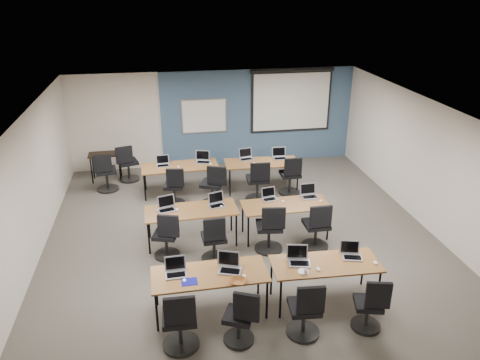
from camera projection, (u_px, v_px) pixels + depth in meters
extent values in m
cube|color=#6B6354|center=(243.00, 240.00, 9.67)|extent=(8.00, 9.00, 0.02)
cube|color=white|center=(243.00, 113.00, 8.60)|extent=(8.00, 9.00, 0.02)
cube|color=beige|center=(215.00, 118.00, 13.21)|extent=(8.00, 0.04, 2.70)
cube|color=beige|center=(318.00, 342.00, 5.06)|extent=(8.00, 0.04, 2.70)
cube|color=beige|center=(27.00, 195.00, 8.50)|extent=(0.04, 9.00, 2.70)
cube|color=beige|center=(431.00, 167.00, 9.77)|extent=(0.04, 9.00, 2.70)
cube|color=#3D5977|center=(258.00, 117.00, 13.38)|extent=(5.50, 0.04, 2.70)
cube|color=#ADADAD|center=(204.00, 116.00, 13.06)|extent=(1.28, 0.02, 0.98)
cube|color=white|center=(204.00, 116.00, 13.05)|extent=(1.20, 0.02, 0.90)
cube|color=black|center=(291.00, 100.00, 13.30)|extent=(2.32, 0.03, 1.82)
cube|color=white|center=(291.00, 102.00, 13.31)|extent=(2.20, 0.02, 1.62)
cylinder|color=black|center=(293.00, 71.00, 12.96)|extent=(2.40, 0.10, 0.10)
cube|color=#9D6441|center=(210.00, 274.00, 7.32)|extent=(1.82, 0.76, 0.03)
cylinder|color=black|center=(157.00, 312.00, 7.03)|extent=(0.04, 0.04, 0.70)
cylinder|color=black|center=(267.00, 300.00, 7.31)|extent=(0.04, 0.04, 0.70)
cylinder|color=black|center=(156.00, 287.00, 7.61)|extent=(0.04, 0.04, 0.70)
cylinder|color=black|center=(258.00, 277.00, 7.88)|extent=(0.04, 0.04, 0.70)
cube|color=brown|center=(326.00, 264.00, 7.59)|extent=(1.76, 0.73, 0.03)
cylinder|color=black|center=(280.00, 299.00, 7.32)|extent=(0.04, 0.04, 0.70)
cylinder|color=black|center=(379.00, 288.00, 7.58)|extent=(0.04, 0.04, 0.70)
cylinder|color=black|center=(271.00, 277.00, 7.88)|extent=(0.04, 0.04, 0.70)
cylinder|color=black|center=(363.00, 267.00, 8.14)|extent=(0.04, 0.04, 0.70)
cube|color=#9B7344|center=(191.00, 210.00, 9.34)|extent=(1.84, 0.77, 0.03)
cylinder|color=black|center=(149.00, 238.00, 9.05)|extent=(0.04, 0.04, 0.70)
cylinder|color=black|center=(236.00, 231.00, 9.33)|extent=(0.04, 0.04, 0.70)
cylinder|color=black|center=(149.00, 223.00, 9.64)|extent=(0.04, 0.04, 0.70)
cylinder|color=black|center=(231.00, 216.00, 9.91)|extent=(0.04, 0.04, 0.70)
cube|color=#AA732C|center=(285.00, 205.00, 9.57)|extent=(1.79, 0.74, 0.03)
cylinder|color=black|center=(248.00, 231.00, 9.30)|extent=(0.04, 0.04, 0.70)
cylinder|color=black|center=(328.00, 225.00, 9.56)|extent=(0.04, 0.04, 0.70)
cylinder|color=black|center=(243.00, 217.00, 9.86)|extent=(0.04, 0.04, 0.70)
cylinder|color=black|center=(318.00, 211.00, 10.13)|extent=(0.04, 0.04, 0.70)
cube|color=#9E5F30|center=(180.00, 166.00, 11.55)|extent=(1.88, 0.78, 0.03)
cylinder|color=black|center=(145.00, 188.00, 11.25)|extent=(0.04, 0.04, 0.70)
cylinder|color=black|center=(217.00, 183.00, 11.53)|extent=(0.04, 0.04, 0.70)
cylinder|color=black|center=(145.00, 177.00, 11.85)|extent=(0.04, 0.04, 0.70)
cylinder|color=black|center=(214.00, 173.00, 12.13)|extent=(0.04, 0.04, 0.70)
cube|color=olive|center=(262.00, 163.00, 11.78)|extent=(1.85, 0.77, 0.03)
cylinder|color=black|center=(230.00, 183.00, 11.50)|extent=(0.04, 0.04, 0.70)
cylinder|color=black|center=(298.00, 179.00, 11.77)|extent=(0.04, 0.04, 0.70)
cylinder|color=black|center=(226.00, 173.00, 12.08)|extent=(0.04, 0.04, 0.70)
cylinder|color=black|center=(291.00, 169.00, 12.36)|extent=(0.04, 0.04, 0.70)
cube|color=#B0B0BB|center=(176.00, 275.00, 7.26)|extent=(0.33, 0.24, 0.02)
cube|color=black|center=(176.00, 275.00, 7.24)|extent=(0.28, 0.14, 0.00)
cube|color=#B0B0BB|center=(175.00, 263.00, 7.33)|extent=(0.33, 0.06, 0.23)
cube|color=black|center=(175.00, 263.00, 7.32)|extent=(0.29, 0.04, 0.19)
ellipsoid|color=white|center=(184.00, 280.00, 7.12)|extent=(0.08, 0.11, 0.03)
cylinder|color=black|center=(181.00, 344.00, 6.88)|extent=(0.55, 0.55, 0.05)
cylinder|color=black|center=(180.00, 332.00, 6.79)|extent=(0.06, 0.06, 0.48)
cube|color=black|center=(179.00, 317.00, 6.68)|extent=(0.48, 0.48, 0.08)
cube|color=black|center=(180.00, 311.00, 6.37)|extent=(0.44, 0.06, 0.44)
cube|color=#B2B2B2|center=(230.00, 271.00, 7.36)|extent=(0.36, 0.26, 0.02)
cube|color=black|center=(230.00, 271.00, 7.34)|extent=(0.30, 0.15, 0.00)
cube|color=#B2B2B2|center=(229.00, 259.00, 7.43)|extent=(0.36, 0.07, 0.25)
cube|color=black|center=(229.00, 259.00, 7.43)|extent=(0.31, 0.05, 0.20)
ellipsoid|color=white|center=(244.00, 276.00, 7.22)|extent=(0.08, 0.11, 0.04)
cylinder|color=black|center=(239.00, 339.00, 6.98)|extent=(0.47, 0.47, 0.05)
cylinder|color=black|center=(239.00, 329.00, 6.91)|extent=(0.06, 0.06, 0.41)
cube|color=black|center=(239.00, 316.00, 6.81)|extent=(0.41, 0.41, 0.08)
cube|color=black|center=(246.00, 307.00, 6.56)|extent=(0.38, 0.06, 0.44)
cube|color=silver|center=(299.00, 263.00, 7.55)|extent=(0.35, 0.25, 0.02)
cube|color=black|center=(300.00, 263.00, 7.53)|extent=(0.30, 0.15, 0.00)
cube|color=silver|center=(297.00, 252.00, 7.63)|extent=(0.35, 0.06, 0.24)
cube|color=black|center=(297.00, 252.00, 7.62)|extent=(0.31, 0.05, 0.20)
ellipsoid|color=white|center=(318.00, 269.00, 7.40)|extent=(0.09, 0.11, 0.04)
cylinder|color=black|center=(303.00, 332.00, 7.12)|extent=(0.51, 0.51, 0.05)
cylinder|color=black|center=(303.00, 321.00, 7.04)|extent=(0.06, 0.06, 0.45)
cube|color=black|center=(304.00, 307.00, 6.93)|extent=(0.45, 0.45, 0.08)
cube|color=black|center=(311.00, 300.00, 6.64)|extent=(0.41, 0.06, 0.44)
cube|color=silver|center=(352.00, 257.00, 7.71)|extent=(0.32, 0.23, 0.02)
cube|color=black|center=(353.00, 257.00, 7.69)|extent=(0.27, 0.14, 0.00)
cube|color=silver|center=(350.00, 247.00, 7.78)|extent=(0.32, 0.06, 0.22)
cube|color=black|center=(350.00, 247.00, 7.77)|extent=(0.28, 0.04, 0.18)
ellipsoid|color=white|center=(375.00, 263.00, 7.56)|extent=(0.10, 0.12, 0.04)
cylinder|color=black|center=(365.00, 325.00, 7.25)|extent=(0.46, 0.46, 0.05)
cylinder|color=black|center=(367.00, 316.00, 7.18)|extent=(0.06, 0.06, 0.41)
cube|color=black|center=(368.00, 303.00, 7.08)|extent=(0.41, 0.41, 0.08)
cube|color=black|center=(378.00, 295.00, 6.81)|extent=(0.37, 0.06, 0.44)
cube|color=#BBBBBE|center=(167.00, 210.00, 9.30)|extent=(0.35, 0.25, 0.02)
cube|color=black|center=(167.00, 210.00, 9.28)|extent=(0.29, 0.15, 0.00)
cube|color=#BBBBBE|center=(166.00, 201.00, 9.37)|extent=(0.35, 0.06, 0.24)
cube|color=black|center=(166.00, 201.00, 9.36)|extent=(0.31, 0.05, 0.20)
ellipsoid|color=white|center=(177.00, 210.00, 9.31)|extent=(0.08, 0.11, 0.04)
cylinder|color=black|center=(167.00, 255.00, 9.11)|extent=(0.50, 0.50, 0.05)
cylinder|color=black|center=(167.00, 246.00, 9.04)|extent=(0.06, 0.06, 0.44)
cube|color=black|center=(166.00, 234.00, 8.93)|extent=(0.44, 0.44, 0.08)
cube|color=black|center=(168.00, 226.00, 8.66)|extent=(0.40, 0.06, 0.44)
cube|color=#B6B6BF|center=(217.00, 206.00, 9.48)|extent=(0.33, 0.24, 0.02)
cube|color=black|center=(217.00, 206.00, 9.46)|extent=(0.28, 0.14, 0.00)
cube|color=#B6B6BF|center=(216.00, 197.00, 9.55)|extent=(0.33, 0.06, 0.23)
cube|color=black|center=(216.00, 198.00, 9.54)|extent=(0.29, 0.04, 0.19)
ellipsoid|color=white|center=(221.00, 206.00, 9.45)|extent=(0.09, 0.11, 0.04)
cylinder|color=black|center=(214.00, 258.00, 9.00)|extent=(0.50, 0.50, 0.05)
cylinder|color=black|center=(214.00, 249.00, 8.93)|extent=(0.06, 0.06, 0.44)
cube|color=black|center=(214.00, 237.00, 8.82)|extent=(0.44, 0.44, 0.08)
cube|color=black|center=(214.00, 230.00, 8.53)|extent=(0.41, 0.06, 0.44)
cube|color=silver|center=(270.00, 199.00, 9.75)|extent=(0.30, 0.22, 0.02)
cube|color=black|center=(270.00, 199.00, 9.73)|extent=(0.25, 0.13, 0.00)
cube|color=silver|center=(268.00, 192.00, 9.82)|extent=(0.30, 0.06, 0.21)
cube|color=black|center=(269.00, 192.00, 9.81)|extent=(0.26, 0.04, 0.17)
ellipsoid|color=white|center=(283.00, 201.00, 9.67)|extent=(0.06, 0.09, 0.03)
cylinder|color=black|center=(268.00, 248.00, 9.33)|extent=(0.56, 0.56, 0.05)
cylinder|color=black|center=(269.00, 239.00, 9.25)|extent=(0.06, 0.06, 0.49)
cube|color=black|center=(269.00, 226.00, 9.13)|extent=(0.49, 0.49, 0.08)
cube|color=black|center=(274.00, 218.00, 8.83)|extent=(0.45, 0.06, 0.44)
cube|color=#A0A0AB|center=(310.00, 197.00, 9.86)|extent=(0.34, 0.25, 0.02)
cube|color=black|center=(310.00, 197.00, 9.84)|extent=(0.29, 0.15, 0.00)
cube|color=#A0A0AB|center=(308.00, 189.00, 9.93)|extent=(0.34, 0.06, 0.24)
cube|color=black|center=(308.00, 189.00, 9.92)|extent=(0.30, 0.04, 0.19)
ellipsoid|color=white|center=(321.00, 201.00, 9.69)|extent=(0.07, 0.10, 0.03)
cylinder|color=black|center=(315.00, 246.00, 9.42)|extent=(0.54, 0.54, 0.05)
cylinder|color=black|center=(315.00, 236.00, 9.34)|extent=(0.06, 0.06, 0.48)
cube|color=black|center=(316.00, 224.00, 9.23)|extent=(0.48, 0.48, 0.08)
cube|color=black|center=(321.00, 217.00, 8.92)|extent=(0.43, 0.06, 0.44)
cube|color=#A9A9AC|center=(163.00, 166.00, 11.52)|extent=(0.32, 0.23, 0.02)
cube|color=black|center=(163.00, 165.00, 11.50)|extent=(0.27, 0.13, 0.00)
cube|color=#A9A9AC|center=(163.00, 159.00, 11.59)|extent=(0.32, 0.06, 0.22)
cube|color=black|center=(163.00, 159.00, 11.58)|extent=(0.28, 0.04, 0.18)
ellipsoid|color=white|center=(179.00, 167.00, 11.45)|extent=(0.07, 0.10, 0.03)
cylinder|color=black|center=(175.00, 203.00, 11.23)|extent=(0.50, 0.50, 0.05)
cylinder|color=black|center=(174.00, 196.00, 11.15)|extent=(0.06, 0.06, 0.44)
cube|color=black|center=(174.00, 186.00, 11.05)|extent=(0.44, 0.44, 0.08)
cube|color=black|center=(175.00, 178.00, 10.76)|extent=(0.40, 0.06, 0.44)
cube|color=#ABABAB|center=(203.00, 162.00, 11.74)|extent=(0.36, 0.26, 0.02)
cube|color=black|center=(203.00, 162.00, 11.72)|extent=(0.30, 0.15, 0.00)
cube|color=#ABABAB|center=(203.00, 155.00, 11.82)|extent=(0.36, 0.07, 0.25)
cube|color=black|center=(203.00, 155.00, 11.81)|extent=(0.31, 0.05, 0.20)
ellipsoid|color=white|center=(211.00, 164.00, 11.63)|extent=(0.08, 0.11, 0.04)
cylinder|color=black|center=(213.00, 203.00, 11.22)|extent=(0.56, 0.56, 0.05)
cylinder|color=black|center=(212.00, 195.00, 11.13)|extent=(0.06, 0.06, 0.50)
cube|color=black|center=(212.00, 184.00, 11.02)|extent=(0.50, 0.50, 0.08)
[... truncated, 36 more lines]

